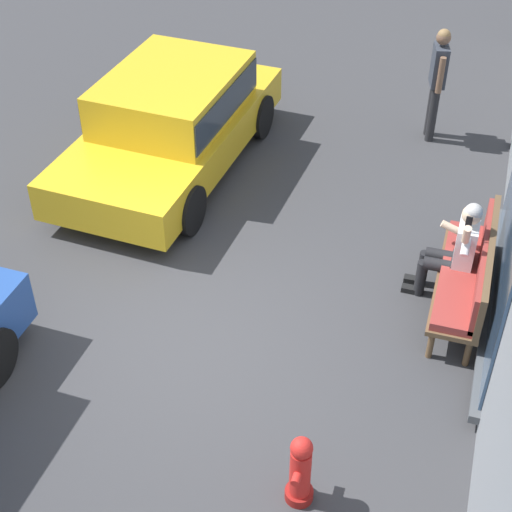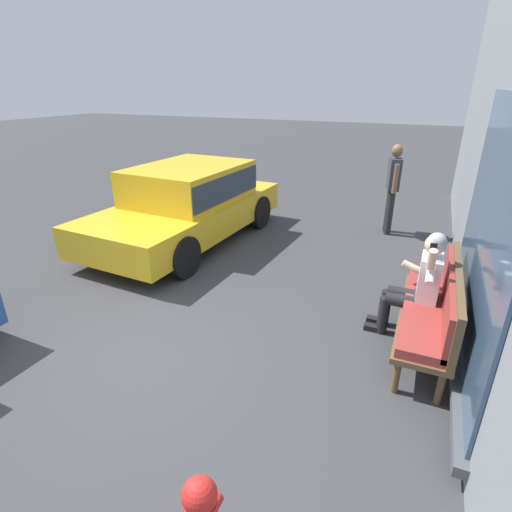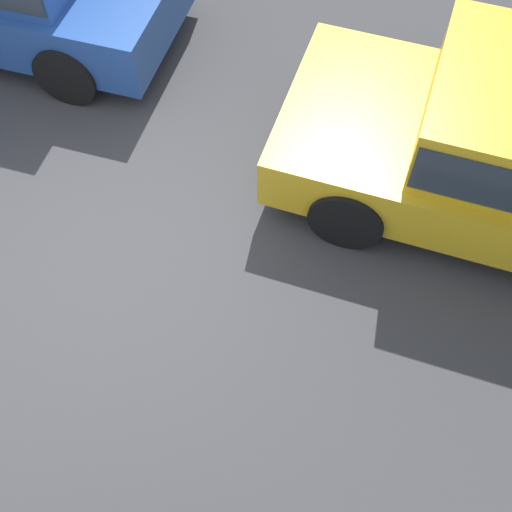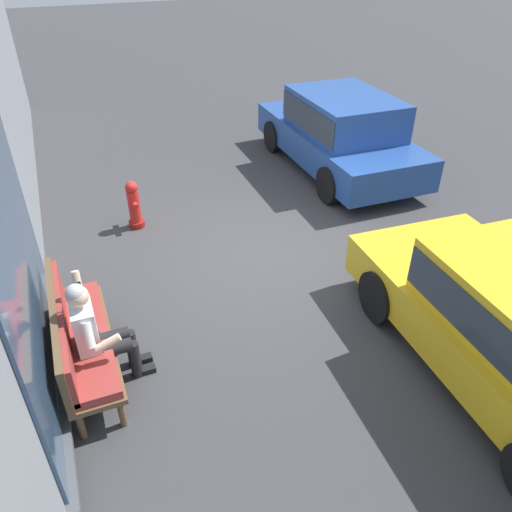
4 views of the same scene
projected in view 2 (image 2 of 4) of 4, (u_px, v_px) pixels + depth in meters
The scene contains 5 objects.
ground_plane at pixel (139, 358), 4.36m from camera, with size 60.00×60.00×0.00m, color #38383A.
bench at pixel (437, 306), 4.33m from camera, with size 1.95×0.55×0.97m.
person_on_phone at pixel (418, 284), 4.51m from camera, with size 0.73×0.74×1.31m.
parked_car_near at pixel (188, 200), 7.41m from camera, with size 4.30×2.14×1.40m.
pedestrian_standing at pixel (393, 182), 7.65m from camera, with size 0.54×0.28×1.73m.
Camera 2 is at (2.75, 2.60, 2.76)m, focal length 28.00 mm.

